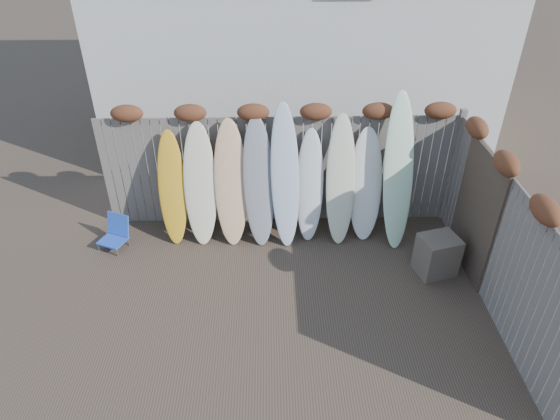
{
  "coord_description": "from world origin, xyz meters",
  "views": [
    {
      "loc": [
        -0.15,
        -5.08,
        5.25
      ],
      "look_at": [
        0.0,
        1.2,
        1.0
      ],
      "focal_mm": 32.0,
      "sensor_mm": 36.0,
      "label": 1
    }
  ],
  "objects_px": {
    "lattice_panel": "(476,213)",
    "surfboard_0": "(172,188)",
    "wooden_crate": "(437,255)",
    "beach_chair": "(116,232)"
  },
  "relations": [
    {
      "from": "wooden_crate",
      "to": "surfboard_0",
      "type": "bearing_deg",
      "value": 165.35
    },
    {
      "from": "lattice_panel",
      "to": "surfboard_0",
      "type": "relative_size",
      "value": 1.03
    },
    {
      "from": "beach_chair",
      "to": "wooden_crate",
      "type": "xyz_separation_m",
      "value": [
        5.18,
        -0.81,
        0.07
      ]
    },
    {
      "from": "beach_chair",
      "to": "wooden_crate",
      "type": "bearing_deg",
      "value": -8.92
    },
    {
      "from": "beach_chair",
      "to": "surfboard_0",
      "type": "xyz_separation_m",
      "value": [
        0.99,
        0.28,
        0.68
      ]
    },
    {
      "from": "surfboard_0",
      "to": "wooden_crate",
      "type": "bearing_deg",
      "value": -17.92
    },
    {
      "from": "wooden_crate",
      "to": "beach_chair",
      "type": "bearing_deg",
      "value": 171.08
    },
    {
      "from": "wooden_crate",
      "to": "lattice_panel",
      "type": "distance_m",
      "value": 0.87
    },
    {
      "from": "wooden_crate",
      "to": "lattice_panel",
      "type": "relative_size",
      "value": 0.33
    },
    {
      "from": "lattice_panel",
      "to": "surfboard_0",
      "type": "bearing_deg",
      "value": 167.8
    }
  ]
}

